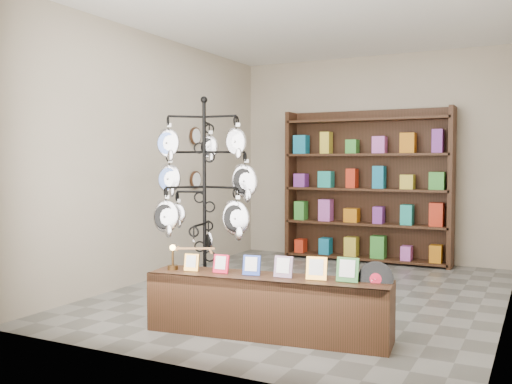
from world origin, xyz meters
TOP-DOWN VIEW (x-y plane):
  - ground at (0.00, 0.00)m, footprint 5.00×5.00m
  - room_envelope at (0.00, 0.00)m, footprint 5.00×5.00m
  - display_tree at (-0.64, -1.10)m, footprint 1.13×1.13m
  - front_shelf at (0.27, -1.59)m, footprint 2.07×0.66m
  - back_shelving at (0.00, 2.30)m, footprint 2.42×0.36m
  - wall_clocks at (-1.97, 0.80)m, footprint 0.03×0.24m

SIDE VIEW (x-z plane):
  - ground at x=0.00m, z-range 0.00..0.00m
  - front_shelf at x=0.27m, z-range -0.11..0.61m
  - back_shelving at x=0.00m, z-range -0.07..2.13m
  - display_tree at x=-0.64m, z-range 0.16..2.24m
  - wall_clocks at x=-1.97m, z-range 1.08..1.92m
  - room_envelope at x=0.00m, z-range -0.65..4.35m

